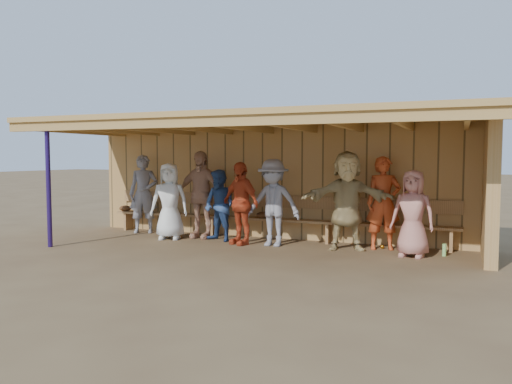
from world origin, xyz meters
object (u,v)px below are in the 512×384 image
at_px(player_e, 273,203).
at_px(player_extra, 201,195).
at_px(player_c, 220,205).
at_px(player_g, 383,203).
at_px(player_f, 347,201).
at_px(bench, 270,214).
at_px(player_a, 144,194).
at_px(player_b, 169,201).
at_px(player_d, 240,203).
at_px(player_h, 413,214).

xyz_separation_m(player_e, player_extra, (-1.77, 0.29, 0.08)).
relative_size(player_c, player_g, 0.84).
relative_size(player_f, bench, 0.24).
xyz_separation_m(player_a, player_e, (3.33, -0.45, -0.05)).
distance_m(player_b, player_f, 3.75).
xyz_separation_m(player_d, player_f, (2.09, 0.22, 0.11)).
xyz_separation_m(player_d, player_h, (3.29, -0.01, -0.06)).
distance_m(player_a, player_h, 5.98).
bearing_deg(player_b, player_a, 133.49).
bearing_deg(player_h, bench, 173.64).
distance_m(player_b, player_g, 4.39).
relative_size(player_d, player_f, 0.89).
xyz_separation_m(player_d, player_g, (2.71, 0.52, 0.05)).
bearing_deg(player_c, player_a, -170.95).
relative_size(player_a, player_c, 1.21).
height_order(player_b, player_c, player_b).
bearing_deg(bench, player_b, -157.27).
height_order(player_b, player_f, player_f).
xyz_separation_m(player_c, player_d, (0.55, -0.18, 0.08)).
bearing_deg(bench, player_a, -174.14).
height_order(player_h, bench, player_h).
bearing_deg(player_c, player_b, -152.88).
distance_m(player_extra, bench, 1.54).
height_order(player_h, player_extra, player_extra).
bearing_deg(player_d, player_f, 30.99).
bearing_deg(player_a, bench, -17.39).
xyz_separation_m(player_d, player_extra, (-1.10, 0.37, 0.11)).
xyz_separation_m(player_b, player_g, (4.36, 0.52, 0.07)).
bearing_deg(player_e, player_g, 11.83).
xyz_separation_m(player_f, player_g, (0.62, 0.30, -0.05)).
xyz_separation_m(player_e, bench, (-0.35, 0.75, -0.32)).
xyz_separation_m(player_e, player_g, (2.05, 0.45, 0.03)).
height_order(player_f, player_g, player_f).
distance_m(player_a, player_g, 5.38).
relative_size(player_c, player_d, 0.90).
height_order(player_a, player_d, player_a).
bearing_deg(player_g, player_f, -169.98).
distance_m(player_g, player_extra, 3.82).
relative_size(player_a, player_d, 1.09).
distance_m(player_b, bench, 2.15).
xyz_separation_m(player_f, bench, (-1.78, 0.61, -0.40)).
relative_size(player_c, player_e, 0.87).
distance_m(player_d, bench, 0.93).
xyz_separation_m(player_h, bench, (-2.98, 0.83, -0.23)).
xyz_separation_m(player_b, bench, (1.96, 0.82, -0.28)).
bearing_deg(player_extra, bench, 17.75).
distance_m(player_a, player_d, 2.72).
bearing_deg(player_b, bench, 3.17).
bearing_deg(player_g, player_extra, 166.47).
bearing_deg(player_f, player_h, -28.80).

